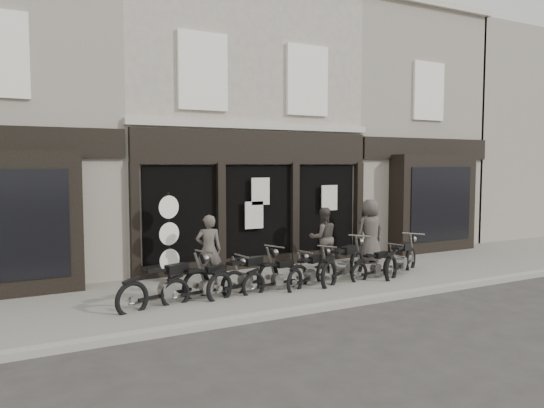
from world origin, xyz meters
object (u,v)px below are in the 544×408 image
motorcycle_3 (278,279)px  man_centre (323,238)px  motorcycle_4 (310,274)px  motorcycle_0 (167,289)px  motorcycle_2 (246,279)px  man_left (209,250)px  motorcycle_7 (401,262)px  motorcycle_6 (376,268)px  advert_sign_post (169,241)px  man_right (370,231)px  motorcycle_5 (344,267)px  motorcycle_1 (207,286)px

motorcycle_3 → man_centre: bearing=25.0°
man_centre → motorcycle_4: bearing=60.9°
motorcycle_0 → man_centre: (4.98, 1.65, 0.52)m
motorcycle_2 → man_left: man_left is taller
motorcycle_2 → motorcycle_7: (4.49, -0.11, 0.01)m
motorcycle_4 → man_left: size_ratio=1.09×
motorcycle_6 → advert_sign_post: bearing=144.1°
motorcycle_3 → man_right: size_ratio=1.04×
motorcycle_6 → advert_sign_post: advert_sign_post is taller
motorcycle_4 → motorcycle_5: motorcycle_5 is taller
motorcycle_3 → motorcycle_6: motorcycle_3 is taller
motorcycle_2 → man_left: (-0.43, 1.13, 0.53)m
motorcycle_3 → advert_sign_post: advert_sign_post is taller
motorcycle_2 → motorcycle_4: (1.69, -0.05, -0.05)m
motorcycle_4 → motorcycle_5: size_ratio=0.85×
man_left → man_centre: bearing=-157.8°
motorcycle_3 → motorcycle_4: 0.91m
motorcycle_6 → man_left: man_left is taller
motorcycle_1 → man_centre: 4.45m
motorcycle_1 → motorcycle_5: 3.68m
motorcycle_5 → motorcycle_2: bearing=150.5°
motorcycle_7 → man_right: man_right is taller
motorcycle_6 → advert_sign_post: 5.25m
motorcycle_1 → motorcycle_7: size_ratio=0.99×
motorcycle_1 → man_right: (5.73, 1.62, 0.66)m
motorcycle_7 → advert_sign_post: 6.04m
man_right → motorcycle_6: bearing=54.1°
man_left → man_centre: same height
motorcycle_0 → motorcycle_6: 5.48m
motorcycle_4 → motorcycle_5: (1.02, 0.05, 0.07)m
motorcycle_3 → man_centre: size_ratio=1.15×
motorcycle_7 → man_left: bearing=136.5°
motorcycle_1 → advert_sign_post: size_ratio=0.89×
motorcycle_4 → motorcycle_2: bearing=150.7°
motorcycle_4 → motorcycle_5: 1.03m
motorcycle_4 → motorcycle_7: (2.81, -0.07, 0.06)m
motorcycle_5 → man_right: bearing=7.0°
motorcycle_2 → motorcycle_7: size_ratio=1.04×
motorcycle_6 → motorcycle_7: (0.86, 0.01, 0.08)m
man_centre → motorcycle_2: bearing=39.4°
motorcycle_5 → man_right: size_ratio=1.16×
motorcycle_3 → motorcycle_7: bearing=-10.1°
motorcycle_3 → motorcycle_4: size_ratio=1.06×
man_left → advert_sign_post: 1.07m
motorcycle_1 → motorcycle_5: (3.68, 0.09, 0.06)m
motorcycle_5 → man_left: 3.38m
motorcycle_0 → motorcycle_4: (3.53, 0.06, -0.06)m
motorcycle_0 → man_right: size_ratio=1.21×
man_left → man_centre: (3.56, 0.42, -0.00)m
man_centre → man_right: man_right is taller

